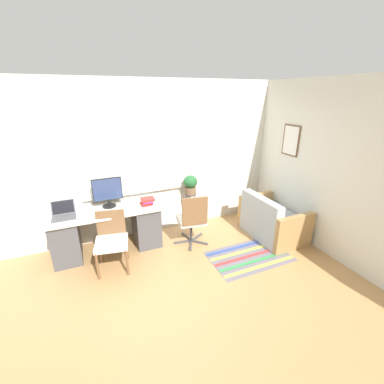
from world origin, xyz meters
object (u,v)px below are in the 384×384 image
object	(u,v)px
mouse	(129,209)
book_stack	(147,201)
laptop	(64,214)
monitor	(108,192)
potted_plant	(190,184)
couch_loveseat	(271,222)
desk_chair_wooden	(112,239)
office_chair_swivel	(192,219)
plant_stand	(190,199)
keyboard	(110,212)

from	to	relation	value
mouse	book_stack	distance (m)	0.34
laptop	monitor	distance (m)	0.71
potted_plant	book_stack	bearing A→B (deg)	-163.48
mouse	couch_loveseat	xyz separation A→B (m)	(2.43, -0.52, -0.47)
desk_chair_wooden	couch_loveseat	distance (m)	2.77
laptop	monitor	size ratio (longest dim) A/B	0.69
laptop	monitor	world-z (taller)	monitor
desk_chair_wooden	monitor	bearing A→B (deg)	93.65
couch_loveseat	monitor	bearing A→B (deg)	73.24
monitor	book_stack	world-z (taller)	monitor
office_chair_swivel	monitor	bearing A→B (deg)	-13.57
book_stack	plant_stand	size ratio (longest dim) A/B	0.33
desk_chair_wooden	couch_loveseat	xyz separation A→B (m)	(2.76, -0.21, -0.19)
potted_plant	mouse	bearing A→B (deg)	-163.97
book_stack	desk_chair_wooden	xyz separation A→B (m)	(-0.66, -0.39, -0.33)
book_stack	couch_loveseat	world-z (taller)	book_stack
keyboard	book_stack	bearing A→B (deg)	5.50
book_stack	office_chair_swivel	size ratio (longest dim) A/B	0.25
mouse	office_chair_swivel	distance (m)	1.06
laptop	mouse	bearing A→B (deg)	-9.98
book_stack	couch_loveseat	xyz separation A→B (m)	(2.10, -0.61, -0.52)
book_stack	monitor	bearing A→B (deg)	161.11
monitor	book_stack	distance (m)	0.65
mouse	book_stack	xyz separation A→B (m)	(0.33, 0.09, 0.05)
monitor	keyboard	size ratio (longest dim) A/B	1.17
office_chair_swivel	potted_plant	distance (m)	0.73
plant_stand	potted_plant	bearing A→B (deg)	180.00
keyboard	mouse	world-z (taller)	mouse
monitor	mouse	xyz separation A→B (m)	(0.26, -0.29, -0.23)
potted_plant	laptop	bearing A→B (deg)	-175.10
couch_loveseat	office_chair_swivel	bearing A→B (deg)	78.01
monitor	keyboard	distance (m)	0.35
potted_plant	office_chair_swivel	bearing A→B (deg)	-110.03
monitor	desk_chair_wooden	xyz separation A→B (m)	(-0.07, -0.60, -0.51)
monitor	laptop	bearing A→B (deg)	-169.58
monitor	potted_plant	size ratio (longest dim) A/B	1.38
keyboard	office_chair_swivel	world-z (taller)	office_chair_swivel
plant_stand	desk_chair_wooden	bearing A→B (deg)	-156.89
laptop	keyboard	bearing A→B (deg)	-11.80
office_chair_swivel	mouse	bearing A→B (deg)	-4.10
keyboard	plant_stand	bearing A→B (deg)	12.14
book_stack	mouse	bearing A→B (deg)	-165.29
mouse	desk_chair_wooden	size ratio (longest dim) A/B	0.08
plant_stand	monitor	bearing A→B (deg)	-177.64
laptop	office_chair_swivel	xyz separation A→B (m)	(1.93, -0.38, -0.30)
monitor	mouse	world-z (taller)	monitor
desk_chair_wooden	couch_loveseat	bearing A→B (deg)	5.79
keyboard	mouse	distance (m)	0.28
keyboard	laptop	bearing A→B (deg)	168.20
couch_loveseat	potted_plant	world-z (taller)	potted_plant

